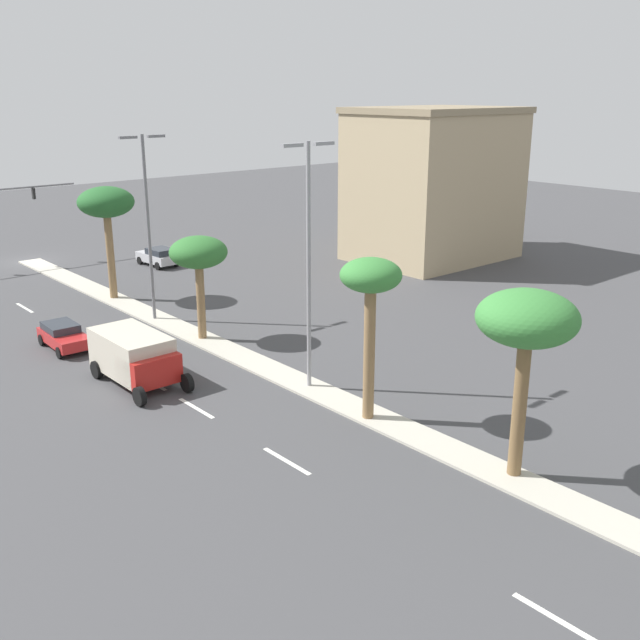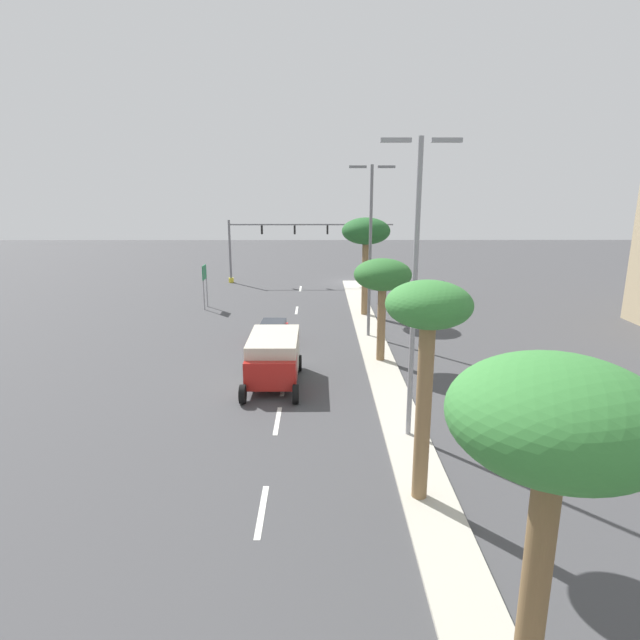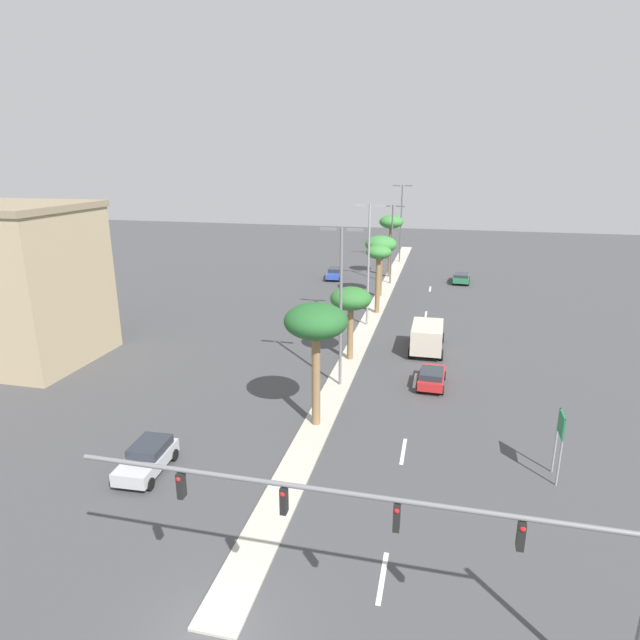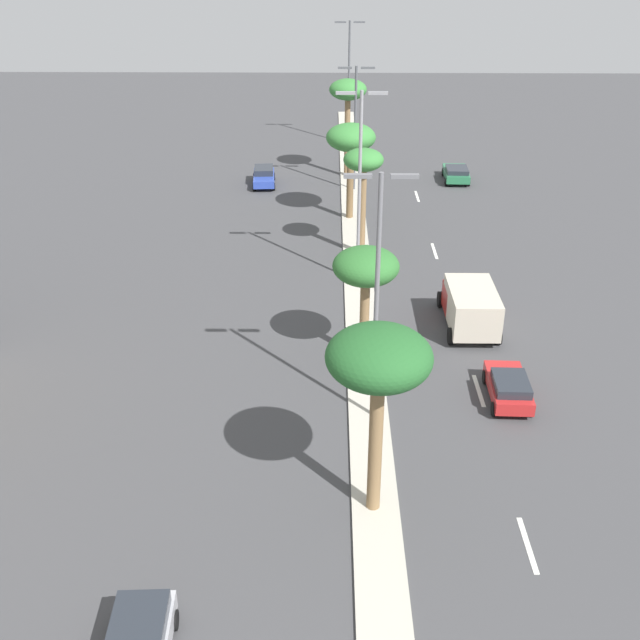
{
  "view_description": "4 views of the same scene",
  "coord_description": "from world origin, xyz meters",
  "px_view_note": "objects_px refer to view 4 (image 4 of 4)",
  "views": [
    {
      "loc": [
        21.17,
        61.54,
        13.8
      ],
      "look_at": [
        -3.22,
        33.41,
        2.1
      ],
      "focal_mm": 41.47,
      "sensor_mm": 36.0,
      "label": 1
    },
    {
      "loc": [
        3.58,
        55.67,
        9.81
      ],
      "look_at": [
        3.47,
        28.98,
        3.06
      ],
      "focal_mm": 29.27,
      "sensor_mm": 36.0,
      "label": 2
    },
    {
      "loc": [
        6.88,
        -13.06,
        15.62
      ],
      "look_at": [
        -2.07,
        24.85,
        3.8
      ],
      "focal_mm": 30.01,
      "sensor_mm": 36.0,
      "label": 3
    },
    {
      "loc": [
        -1.79,
        -6.77,
        19.58
      ],
      "look_at": [
        -2.23,
        24.05,
        3.59
      ],
      "focal_mm": 42.47,
      "sensor_mm": 36.0,
      "label": 4
    }
  ],
  "objects_px": {
    "palm_tree_right": "(379,362)",
    "sedan_red_outboard": "(509,387)",
    "palm_tree_leading": "(366,269)",
    "box_truck": "(470,305)",
    "palm_tree_front": "(348,93)",
    "street_lamp_right": "(360,176)",
    "palm_tree_center": "(351,140)",
    "street_lamp_rear": "(355,119)",
    "street_lamp_front": "(349,74)",
    "sedan_blue_mid": "(264,176)",
    "sedan_green_front": "(456,173)",
    "palm_tree_far": "(363,167)",
    "street_lamp_outboard": "(377,284)"
  },
  "relations": [
    {
      "from": "palm_tree_leading",
      "to": "sedan_blue_mid",
      "type": "xyz_separation_m",
      "value": [
        -7.43,
        29.41,
        -4.23
      ]
    },
    {
      "from": "palm_tree_front",
      "to": "sedan_red_outboard",
      "type": "bearing_deg",
      "value": -79.11
    },
    {
      "from": "palm_tree_right",
      "to": "palm_tree_leading",
      "type": "bearing_deg",
      "value": 89.77
    },
    {
      "from": "palm_tree_front",
      "to": "palm_tree_far",
      "type": "bearing_deg",
      "value": -87.88
    },
    {
      "from": "sedan_blue_mid",
      "to": "sedan_green_front",
      "type": "height_order",
      "value": "sedan_blue_mid"
    },
    {
      "from": "palm_tree_front",
      "to": "sedan_blue_mid",
      "type": "relative_size",
      "value": 1.89
    },
    {
      "from": "street_lamp_outboard",
      "to": "street_lamp_front",
      "type": "relative_size",
      "value": 0.96
    },
    {
      "from": "palm_tree_right",
      "to": "sedan_red_outboard",
      "type": "bearing_deg",
      "value": 48.64
    },
    {
      "from": "street_lamp_right",
      "to": "sedan_blue_mid",
      "type": "relative_size",
      "value": 2.64
    },
    {
      "from": "palm_tree_right",
      "to": "sedan_green_front",
      "type": "xyz_separation_m",
      "value": [
        9.22,
        42.02,
        -5.74
      ]
    },
    {
      "from": "palm_tree_leading",
      "to": "palm_tree_center",
      "type": "xyz_separation_m",
      "value": [
        -0.28,
        21.0,
        1.02
      ]
    },
    {
      "from": "street_lamp_rear",
      "to": "street_lamp_front",
      "type": "distance_m",
      "value": 15.52
    },
    {
      "from": "street_lamp_rear",
      "to": "sedan_red_outboard",
      "type": "height_order",
      "value": "street_lamp_rear"
    },
    {
      "from": "street_lamp_outboard",
      "to": "street_lamp_right",
      "type": "xyz_separation_m",
      "value": [
        -0.25,
        14.67,
        0.18
      ]
    },
    {
      "from": "palm_tree_front",
      "to": "palm_tree_leading",
      "type": "bearing_deg",
      "value": -89.45
    },
    {
      "from": "palm_tree_front",
      "to": "box_truck",
      "type": "xyz_separation_m",
      "value": [
        6.24,
        -28.55,
        -5.83
      ]
    },
    {
      "from": "palm_tree_front",
      "to": "street_lamp_right",
      "type": "bearing_deg",
      "value": -89.29
    },
    {
      "from": "palm_tree_right",
      "to": "sedan_blue_mid",
      "type": "bearing_deg",
      "value": 100.28
    },
    {
      "from": "palm_tree_front",
      "to": "street_lamp_right",
      "type": "distance_m",
      "value": 22.56
    },
    {
      "from": "palm_tree_far",
      "to": "palm_tree_center",
      "type": "xyz_separation_m",
      "value": [
        -0.64,
        7.09,
        -0.05
      ]
    },
    {
      "from": "palm_tree_right",
      "to": "sedan_blue_mid",
      "type": "relative_size",
      "value": 1.73
    },
    {
      "from": "street_lamp_front",
      "to": "palm_tree_center",
      "type": "bearing_deg",
      "value": -90.75
    },
    {
      "from": "street_lamp_front",
      "to": "sedan_green_front",
      "type": "relative_size",
      "value": 2.67
    },
    {
      "from": "street_lamp_outboard",
      "to": "box_truck",
      "type": "distance_m",
      "value": 11.62
    },
    {
      "from": "box_truck",
      "to": "palm_tree_center",
      "type": "bearing_deg",
      "value": 109.51
    },
    {
      "from": "sedan_red_outboard",
      "to": "sedan_green_front",
      "type": "xyz_separation_m",
      "value": [
        2.59,
        34.49,
        -0.01
      ]
    },
    {
      "from": "sedan_blue_mid",
      "to": "palm_tree_far",
      "type": "bearing_deg",
      "value": -63.33
    },
    {
      "from": "palm_tree_far",
      "to": "box_truck",
      "type": "height_order",
      "value": "palm_tree_far"
    },
    {
      "from": "palm_tree_right",
      "to": "street_lamp_front",
      "type": "relative_size",
      "value": 0.65
    },
    {
      "from": "palm_tree_leading",
      "to": "box_truck",
      "type": "bearing_deg",
      "value": 30.44
    },
    {
      "from": "palm_tree_center",
      "to": "palm_tree_leading",
      "type": "bearing_deg",
      "value": -89.24
    },
    {
      "from": "palm_tree_front",
      "to": "sedan_green_front",
      "type": "relative_size",
      "value": 1.89
    },
    {
      "from": "palm_tree_leading",
      "to": "palm_tree_right",
      "type": "bearing_deg",
      "value": -90.23
    },
    {
      "from": "street_lamp_outboard",
      "to": "sedan_blue_mid",
      "type": "distance_m",
      "value": 35.91
    },
    {
      "from": "street_lamp_front",
      "to": "sedan_blue_mid",
      "type": "xyz_separation_m",
      "value": [
        -7.44,
        -14.07,
        -6.07
      ]
    },
    {
      "from": "sedan_red_outboard",
      "to": "sedan_green_front",
      "type": "distance_m",
      "value": 34.58
    },
    {
      "from": "sedan_green_front",
      "to": "street_lamp_front",
      "type": "bearing_deg",
      "value": 125.63
    },
    {
      "from": "palm_tree_leading",
      "to": "street_lamp_front",
      "type": "bearing_deg",
      "value": 89.98
    },
    {
      "from": "box_truck",
      "to": "street_lamp_outboard",
      "type": "bearing_deg",
      "value": -123.38
    },
    {
      "from": "palm_tree_center",
      "to": "palm_tree_right",
      "type": "bearing_deg",
      "value": -89.59
    },
    {
      "from": "sedan_red_outboard",
      "to": "box_truck",
      "type": "height_order",
      "value": "box_truck"
    },
    {
      "from": "palm_tree_right",
      "to": "street_lamp_right",
      "type": "bearing_deg",
      "value": 89.95
    },
    {
      "from": "palm_tree_leading",
      "to": "palm_tree_front",
      "type": "height_order",
      "value": "palm_tree_front"
    },
    {
      "from": "sedan_blue_mid",
      "to": "street_lamp_front",
      "type": "bearing_deg",
      "value": 62.11
    },
    {
      "from": "street_lamp_right",
      "to": "sedan_blue_mid",
      "type": "distance_m",
      "value": 22.09
    },
    {
      "from": "palm_tree_right",
      "to": "street_lamp_outboard",
      "type": "distance_m",
      "value": 6.13
    },
    {
      "from": "street_lamp_rear",
      "to": "box_truck",
      "type": "height_order",
      "value": "street_lamp_rear"
    },
    {
      "from": "palm_tree_right",
      "to": "sedan_green_front",
      "type": "height_order",
      "value": "palm_tree_right"
    },
    {
      "from": "palm_tree_right",
      "to": "box_truck",
      "type": "relative_size",
      "value": 1.32
    },
    {
      "from": "street_lamp_outboard",
      "to": "street_lamp_front",
      "type": "xyz_separation_m",
      "value": [
        -0.2,
        48.67,
        0.27
      ]
    }
  ]
}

